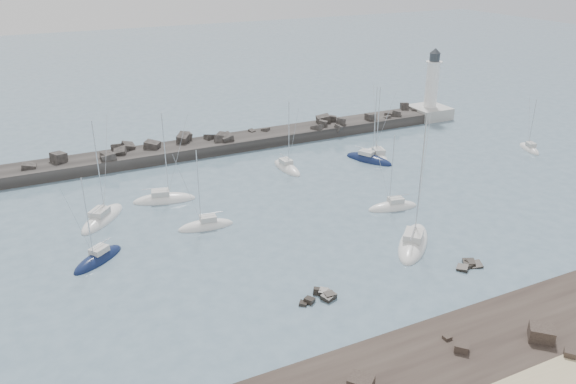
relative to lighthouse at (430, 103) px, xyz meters
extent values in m
plane|color=slate|center=(-47.00, -38.00, -3.09)|extent=(400.00, 400.00, 0.00)
cube|color=black|center=(-47.00, -60.00, -3.09)|extent=(140.00, 12.00, 0.70)
cube|color=black|center=(-43.55, -58.79, -2.40)|extent=(1.50, 1.51, 0.69)
cube|color=black|center=(-35.93, -63.36, -2.41)|extent=(1.25, 1.26, 0.67)
cube|color=black|center=(-53.60, -58.69, -2.30)|extent=(2.40, 2.44, 0.88)
cube|color=black|center=(-36.25, -60.62, -2.10)|extent=(2.71, 2.70, 1.29)
cube|color=black|center=(-43.56, -56.99, -2.60)|extent=(0.67, 0.64, 0.29)
cube|color=black|center=(-51.69, -46.41, -2.92)|extent=(1.34, 1.28, 0.75)
cube|color=black|center=(-50.28, -45.42, -2.84)|extent=(1.18, 1.15, 0.86)
cube|color=black|center=(-49.81, -45.93, -2.86)|extent=(1.32, 1.33, 0.93)
cube|color=black|center=(-52.42, -46.49, -3.05)|extent=(1.13, 1.09, 0.62)
cube|color=black|center=(-49.70, -46.70, -3.13)|extent=(1.73, 1.68, 1.43)
cube|color=black|center=(-49.61, -46.70, -2.87)|extent=(1.04, 0.97, 0.90)
cube|color=black|center=(-34.01, -48.26, -2.96)|extent=(1.61, 1.55, 0.91)
cube|color=black|center=(-33.13, -48.03, -3.11)|extent=(1.18, 1.17, 0.82)
cube|color=black|center=(-32.62, -47.69, -2.95)|extent=(1.75, 1.69, 0.84)
cube|color=black|center=(-32.14, -48.22, -3.14)|extent=(1.74, 1.67, 1.06)
cube|color=black|center=(-32.66, -47.63, -2.89)|extent=(0.87, 0.88, 0.68)
cube|color=#282624|center=(-54.50, 0.00, -2.89)|extent=(115.00, 6.00, 3.20)
cube|color=#282624|center=(-46.03, 1.14, -1.30)|extent=(2.14, 2.15, 2.05)
cube|color=#282624|center=(-4.57, 2.25, -0.83)|extent=(2.10, 2.33, 1.91)
cube|color=#282624|center=(-8.81, -0.96, -1.11)|extent=(2.59, 2.36, 1.96)
cube|color=#282624|center=(-61.06, 0.13, -1.25)|extent=(2.51, 2.52, 2.30)
cube|color=#282624|center=(-11.21, -1.47, -1.34)|extent=(1.34, 1.41, 1.24)
cube|color=#282624|center=(-61.39, 1.52, -0.84)|extent=(1.94, 2.14, 1.87)
cube|color=#282624|center=(-74.55, -0.22, -1.33)|extent=(2.40, 2.03, 1.73)
cube|color=#282624|center=(-22.74, -2.58, -1.51)|extent=(1.95, 1.85, 1.68)
cube|color=#282624|center=(-43.67, -0.95, -1.05)|extent=(2.39, 2.45, 2.23)
cube|color=#282624|center=(-63.19, -1.91, -1.19)|extent=(2.31, 1.94, 2.05)
cube|color=#282624|center=(-3.07, 0.04, -1.42)|extent=(1.60, 1.57, 1.34)
cube|color=#282624|center=(-50.54, 1.26, -0.70)|extent=(2.61, 2.94, 2.39)
cube|color=#282624|center=(-55.91, 0.73, -1.05)|extent=(3.08, 2.99, 1.98)
cube|color=#282624|center=(-23.78, 1.23, -0.73)|extent=(2.94, 2.47, 1.87)
cube|color=#282624|center=(-9.81, -0.07, -1.33)|extent=(2.27, 2.25, 1.20)
cube|color=#282624|center=(-63.31, -0.76, -1.22)|extent=(2.33, 2.11, 1.79)
cube|color=#282624|center=(-14.93, -1.16, -0.90)|extent=(1.59, 1.88, 1.69)
cube|color=#282624|center=(-49.66, 2.10, -1.57)|extent=(1.76, 1.85, 1.06)
cube|color=#282624|center=(-3.31, 0.28, -1.31)|extent=(1.57, 1.65, 0.91)
cube|color=#282624|center=(-44.00, 0.41, -0.93)|extent=(2.27, 2.23, 1.46)
cube|color=#282624|center=(-26.57, -1.68, -1.30)|extent=(2.78, 2.98, 2.08)
cube|color=#282624|center=(-25.02, -0.76, -1.09)|extent=(2.39, 2.13, 1.98)
cube|color=#282624|center=(-45.07, -1.01, -0.98)|extent=(1.88, 1.81, 1.96)
cube|color=#282624|center=(-59.60, 1.91, -1.07)|extent=(2.33, 2.28, 2.28)
cube|color=#282624|center=(-70.21, 0.63, -0.77)|extent=(2.68, 2.85, 1.87)
cube|color=#282624|center=(-21.53, -1.43, -0.82)|extent=(2.42, 2.22, 1.87)
cube|color=#282624|center=(-37.93, 1.90, -1.39)|extent=(1.22, 1.44, 1.06)
cube|color=#282624|center=(-35.52, 1.21, -1.39)|extent=(1.80, 2.00, 1.49)
cube|color=#282624|center=(-21.76, 1.25, -0.88)|extent=(1.99, 1.90, 1.41)
cube|color=#282624|center=(-49.76, 2.45, -0.80)|extent=(1.98, 1.90, 1.85)
cube|color=#AAAAA4|center=(0.00, 0.00, -2.29)|extent=(7.00, 7.00, 3.00)
cylinder|color=white|center=(0.00, 0.00, 3.71)|extent=(2.50, 2.50, 9.00)
cylinder|color=white|center=(0.00, 0.00, 8.13)|extent=(3.20, 3.20, 0.25)
cylinder|color=#303439|center=(0.00, 0.00, 9.01)|extent=(2.00, 2.00, 1.60)
cone|color=#303439|center=(0.00, 0.00, 10.31)|extent=(2.20, 2.20, 1.00)
ellipsoid|color=#0F1B41|center=(-69.14, -29.25, -3.04)|extent=(6.77, 5.87, 1.93)
cube|color=beige|center=(-68.87, -29.04, -1.89)|extent=(2.37, 2.27, 0.67)
cylinder|color=silver|center=(-69.58, -29.58, 2.43)|extent=(0.11, 0.11, 9.29)
cylinder|color=silver|center=(-68.48, -28.74, -1.27)|extent=(2.25, 1.75, 0.10)
ellipsoid|color=white|center=(-67.08, -19.06, -3.04)|extent=(7.72, 8.56, 2.22)
cube|color=beige|center=(-67.36, -19.40, -1.75)|extent=(2.94, 3.04, 0.70)
cylinder|color=silver|center=(-66.63, -18.52, 3.86)|extent=(0.12, 0.12, 11.92)
cylinder|color=silver|center=(-67.75, -19.88, -1.10)|extent=(2.32, 2.79, 0.10)
ellipsoid|color=white|center=(-58.51, -16.70, -3.04)|extent=(8.82, 4.54, 2.13)
cube|color=beige|center=(-58.92, -16.60, -1.80)|extent=(2.70, 2.21, 0.68)
cylinder|color=silver|center=(-57.86, -16.86, 3.56)|extent=(0.12, 0.12, 11.39)
cylinder|color=silver|center=(-59.50, -16.46, -1.17)|extent=(3.30, 0.90, 0.10)
ellipsoid|color=white|center=(-55.86, -26.71, -3.04)|extent=(7.11, 2.90, 1.94)
cube|color=beige|center=(-55.51, -26.75, -1.88)|extent=(2.08, 1.60, 0.67)
cylinder|color=silver|center=(-56.41, -26.65, 2.45)|extent=(0.11, 0.11, 9.33)
cylinder|color=silver|center=(-55.03, -26.80, -1.26)|extent=(2.76, 0.40, 0.10)
ellipsoid|color=white|center=(-38.22, -13.26, -3.04)|extent=(2.70, 7.57, 1.96)
cube|color=beige|center=(-38.24, -12.88, -1.88)|extent=(1.61, 2.16, 0.64)
cylinder|color=silver|center=(-38.19, -13.85, 2.83)|extent=(0.11, 0.11, 10.08)
cylinder|color=silver|center=(-38.27, -12.36, -1.29)|extent=(0.25, 2.99, 0.09)
ellipsoid|color=white|center=(-35.42, -41.49, -3.04)|extent=(9.36, 9.26, 2.54)
cube|color=beige|center=(-35.78, -41.84, -1.56)|extent=(3.43, 3.42, 0.80)
cylinder|color=silver|center=(-34.85, -40.92, 4.82)|extent=(0.14, 0.14, 13.57)
cylinder|color=silver|center=(-36.28, -42.33, -0.82)|extent=(2.95, 2.90, 0.11)
ellipsoid|color=#0F1B41|center=(-24.58, -15.58, -3.04)|extent=(6.05, 8.58, 2.09)
cube|color=beige|center=(-24.76, -15.21, -1.82)|extent=(2.54, 2.83, 0.66)
cylinder|color=silver|center=(-24.28, -16.17, 3.46)|extent=(0.11, 0.11, 11.22)
cylinder|color=silver|center=(-25.03, -14.69, -1.21)|extent=(1.58, 3.01, 0.09)
ellipsoid|color=white|center=(-31.72, -32.24, -3.04)|extent=(7.20, 3.38, 1.91)
cube|color=beige|center=(-31.38, -32.30, -1.91)|extent=(2.16, 1.73, 0.65)
cylinder|color=silver|center=(-32.27, -32.14, 2.44)|extent=(0.11, 0.11, 9.35)
cylinder|color=silver|center=(-30.91, -32.39, -1.31)|extent=(2.74, 0.60, 0.09)
ellipsoid|color=white|center=(-22.65, -15.14, -3.04)|extent=(4.17, 8.26, 2.21)
cube|color=beige|center=(-22.74, -15.52, -1.72)|extent=(2.05, 2.52, 0.76)
cylinder|color=silver|center=(-22.51, -14.52, 3.24)|extent=(0.13, 0.13, 10.68)
cylinder|color=silver|center=(-22.86, -16.06, -1.01)|extent=(0.82, 3.11, 0.11)
ellipsoid|color=white|center=(3.00, -23.13, -3.04)|extent=(3.71, 6.15, 1.73)
cube|color=beige|center=(2.90, -23.40, -2.00)|extent=(1.67, 1.95, 0.62)
cylinder|color=silver|center=(3.16, -22.68, 1.66)|extent=(0.11, 0.11, 7.94)
cylinder|color=silver|center=(2.76, -23.79, -1.42)|extent=(0.88, 2.24, 0.09)
camera|label=1|loc=(-73.51, -86.91, 28.98)|focal=35.00mm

